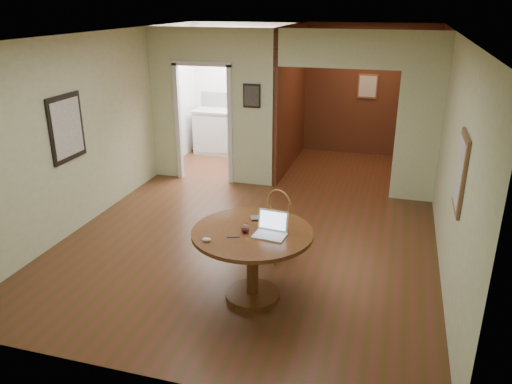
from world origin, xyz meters
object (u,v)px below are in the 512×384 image
(dining_table, at_px, (252,249))
(open_laptop, at_px, (271,228))
(chair, at_px, (275,221))
(closed_laptop, at_px, (265,219))

(dining_table, relative_size, open_laptop, 3.73)
(chair, bearing_deg, dining_table, -71.89)
(open_laptop, height_order, closed_laptop, open_laptop)
(closed_laptop, bearing_deg, open_laptop, -86.82)
(closed_laptop, bearing_deg, chair, 71.71)
(dining_table, height_order, open_laptop, open_laptop)
(dining_table, bearing_deg, chair, 90.05)
(dining_table, distance_m, chair, 1.02)
(dining_table, xyz_separation_m, open_laptop, (0.21, -0.01, 0.27))
(dining_table, xyz_separation_m, closed_laptop, (0.06, 0.30, 0.22))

